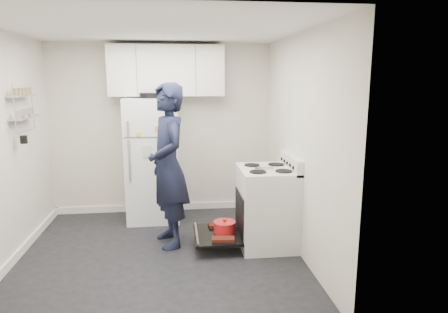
{
  "coord_description": "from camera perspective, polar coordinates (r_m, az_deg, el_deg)",
  "views": [
    {
      "loc": [
        0.22,
        -4.35,
        2.0
      ],
      "look_at": [
        0.79,
        0.43,
        1.05
      ],
      "focal_mm": 32.0,
      "sensor_mm": 36.0,
      "label": 1
    }
  ],
  "objects": [
    {
      "name": "room",
      "position": [
        4.46,
        -9.92,
        0.75
      ],
      "size": [
        3.21,
        3.21,
        2.51
      ],
      "color": "black",
      "rests_on": "ground"
    },
    {
      "name": "refrigerator",
      "position": [
        5.72,
        -10.14,
        -0.38
      ],
      "size": [
        0.72,
        0.74,
        1.8
      ],
      "color": "white",
      "rests_on": "ground"
    },
    {
      "name": "person",
      "position": [
        4.78,
        -7.98,
        -1.33
      ],
      "size": [
        0.65,
        0.81,
        1.95
      ],
      "primitive_type": "imported",
      "rotation": [
        0.0,
        0.0,
        -1.29
      ],
      "color": "black",
      "rests_on": "ground"
    },
    {
      "name": "upper_cabinets",
      "position": [
        5.78,
        -8.2,
        12.04
      ],
      "size": [
        1.6,
        0.33,
        0.7
      ],
      "primitive_type": "cube",
      "color": "silver",
      "rests_on": "room"
    },
    {
      "name": "wall_shelf_rack",
      "position": [
        5.15,
        -26.71,
        6.37
      ],
      "size": [
        0.14,
        0.6,
        0.61
      ],
      "color": "#B2B2B7",
      "rests_on": "room"
    },
    {
      "name": "open_oven_door",
      "position": [
        4.89,
        -0.58,
        -10.68
      ],
      "size": [
        0.55,
        0.7,
        0.22
      ],
      "color": "black",
      "rests_on": "ground"
    },
    {
      "name": "electric_range",
      "position": [
        4.87,
        5.95,
        -7.26
      ],
      "size": [
        0.66,
        0.76,
        1.1
      ],
      "color": "silver",
      "rests_on": "ground"
    }
  ]
}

